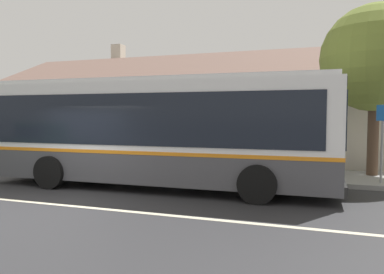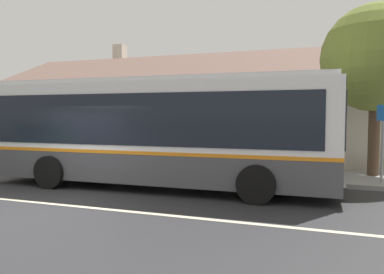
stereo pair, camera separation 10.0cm
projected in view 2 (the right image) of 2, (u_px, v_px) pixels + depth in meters
The scene contains 8 objects.
ground_plane at pixel (50, 204), 9.44m from camera, with size 300.00×300.00×0.00m, color #2D2D30.
sidewalk_far at pixel (153, 168), 15.07m from camera, with size 60.00×3.00×0.15m, color gray.
lane_divider_stripe at pixel (50, 204), 9.44m from camera, with size 60.00×0.16×0.01m, color beige.
community_building at pixel (197, 118), 22.12m from camera, with size 21.41×9.86×6.82m.
transit_bus at pixel (156, 130), 11.52m from camera, with size 10.84×2.92×3.31m.
bench_by_building at pixel (15, 151), 17.18m from camera, with size 1.86×0.51×0.94m.
street_tree_primary at pixel (373, 61), 12.70m from camera, with size 3.65×3.65×6.00m.
bus_stop_sign at pixel (383, 135), 11.29m from camera, with size 0.36×0.07×2.40m.
Camera 2 is at (6.52, -7.56, 2.26)m, focal length 35.00 mm.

